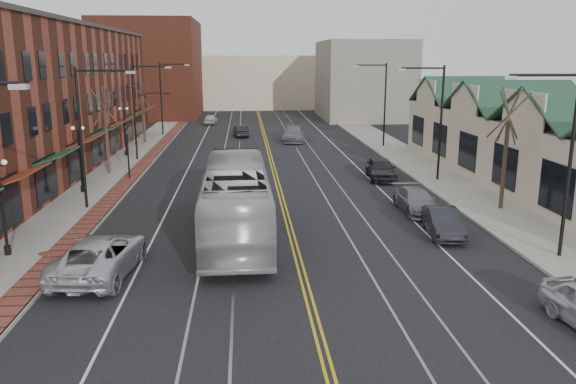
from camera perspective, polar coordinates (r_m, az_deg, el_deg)
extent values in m
plane|color=black|center=(18.67, 3.08, -14.09)|extent=(160.00, 160.00, 0.00)
cube|color=gray|center=(38.64, -18.94, -0.06)|extent=(4.00, 120.00, 0.15)
cube|color=gray|center=(40.02, 16.53, 0.56)|extent=(4.00, 120.00, 0.15)
cube|color=brown|center=(46.63, -25.78, 8.31)|extent=(10.00, 50.00, 11.00)
cube|color=beige|center=(42.13, 24.39, 3.63)|extent=(8.00, 36.00, 4.60)
cube|color=brown|center=(87.50, -13.80, 12.03)|extent=(14.00, 18.00, 14.00)
cube|color=beige|center=(101.51, -3.23, 11.13)|extent=(22.00, 14.00, 9.00)
cube|color=slate|center=(83.27, 7.66, 11.21)|extent=(12.00, 16.00, 11.00)
cube|color=#999999|center=(17.57, -25.67, 9.62)|extent=(0.50, 0.25, 0.15)
cylinder|color=black|center=(33.99, -20.28, 5.07)|extent=(0.16, 0.16, 8.00)
cylinder|color=black|center=(33.32, -18.28, 11.64)|extent=(3.00, 0.12, 0.12)
cube|color=#999999|center=(33.01, -15.69, 11.63)|extent=(0.50, 0.25, 0.15)
cylinder|color=black|center=(49.48, -15.35, 7.81)|extent=(0.16, 0.16, 8.00)
cylinder|color=black|center=(49.02, -13.87, 12.30)|extent=(3.00, 0.12, 0.12)
cube|color=#999999|center=(48.81, -12.08, 12.27)|extent=(0.50, 0.25, 0.15)
cylinder|color=black|center=(65.22, -12.76, 9.21)|extent=(0.16, 0.16, 8.00)
cylinder|color=black|center=(64.87, -11.59, 12.61)|extent=(3.00, 0.12, 0.12)
cube|color=#999999|center=(64.71, -10.24, 12.58)|extent=(0.50, 0.25, 0.15)
cylinder|color=black|center=(26.66, 26.70, 2.35)|extent=(0.16, 0.16, 8.00)
cylinder|color=black|center=(25.54, 24.68, 10.74)|extent=(3.00, 0.12, 0.12)
cube|color=#999999|center=(24.86, 21.58, 10.75)|extent=(0.50, 0.25, 0.15)
cylinder|color=black|center=(41.03, 15.27, 6.73)|extent=(0.16, 0.16, 8.00)
cylinder|color=black|center=(40.31, 13.55, 12.14)|extent=(3.00, 0.12, 0.12)
cube|color=#999999|center=(39.88, 11.45, 12.09)|extent=(0.50, 0.25, 0.15)
cylinder|color=black|center=(56.29, 9.82, 8.72)|extent=(0.16, 0.16, 8.00)
cylinder|color=black|center=(55.77, 8.45, 12.64)|extent=(3.00, 0.12, 0.12)
cube|color=#999999|center=(55.46, 6.90, 12.58)|extent=(0.50, 0.25, 0.15)
cylinder|color=black|center=(27.84, -26.59, -5.31)|extent=(0.28, 0.28, 0.40)
cylinder|color=black|center=(27.36, -26.98, -1.73)|extent=(0.14, 0.14, 4.00)
sphere|color=white|center=(26.82, -26.88, 2.71)|extent=(0.24, 0.24, 0.24)
cylinder|color=black|center=(38.79, -20.11, 0.31)|extent=(0.28, 0.28, 0.40)
cylinder|color=black|center=(38.45, -20.33, 2.93)|extent=(0.14, 0.14, 4.00)
cube|color=black|center=(38.16, -20.57, 5.88)|extent=(0.60, 0.06, 0.06)
sphere|color=white|center=(38.23, -21.03, 6.08)|extent=(0.24, 0.24, 0.24)
sphere|color=white|center=(38.06, -20.16, 6.12)|extent=(0.24, 0.24, 0.24)
cylinder|color=black|center=(52.15, -16.09, 3.81)|extent=(0.28, 0.28, 0.40)
cylinder|color=black|center=(51.90, -16.22, 5.77)|extent=(0.14, 0.14, 4.00)
cube|color=black|center=(51.69, -16.37, 7.96)|extent=(0.60, 0.06, 0.06)
sphere|color=white|center=(51.74, -16.71, 8.11)|extent=(0.24, 0.24, 0.24)
sphere|color=white|center=(51.61, -16.05, 8.14)|extent=(0.24, 0.24, 0.24)
cylinder|color=#382B21|center=(44.04, -17.93, 4.95)|extent=(0.24, 0.24, 4.90)
cylinder|color=#382B21|center=(43.76, -18.17, 8.25)|extent=(0.58, 1.37, 2.90)
cylinder|color=#382B21|center=(43.76, -18.17, 8.25)|extent=(1.60, 0.66, 2.78)
cylinder|color=#382B21|center=(43.76, -18.17, 8.25)|extent=(0.53, 1.23, 2.96)
cylinder|color=#382B21|center=(43.76, -18.17, 8.25)|extent=(1.69, 1.03, 2.64)
cylinder|color=#382B21|center=(43.76, -18.17, 8.25)|extent=(1.78, 1.29, 2.48)
cylinder|color=#382B21|center=(59.62, -14.43, 7.08)|extent=(0.24, 0.24, 4.55)
cylinder|color=#382B21|center=(59.42, -14.57, 9.35)|extent=(0.55, 1.28, 2.69)
cylinder|color=#382B21|center=(59.42, -14.57, 9.35)|extent=(1.49, 0.62, 2.58)
cylinder|color=#382B21|center=(59.42, -14.57, 9.35)|extent=(0.50, 1.15, 2.75)
cylinder|color=#382B21|center=(59.42, -14.57, 9.35)|extent=(1.57, 0.97, 2.45)
cylinder|color=#382B21|center=(59.42, -14.57, 9.35)|extent=(1.66, 1.20, 2.30)
cylinder|color=#382B21|center=(34.29, 21.13, 2.73)|extent=(0.24, 0.24, 5.25)
cylinder|color=#382B21|center=(33.94, 21.52, 7.25)|extent=(0.61, 1.46, 3.10)
cylinder|color=#382B21|center=(33.94, 21.52, 7.25)|extent=(1.70, 0.70, 2.97)
cylinder|color=#382B21|center=(33.94, 21.52, 7.25)|extent=(0.56, 1.31, 3.17)
cylinder|color=#382B21|center=(33.94, 21.52, 7.25)|extent=(1.80, 1.10, 2.82)
cylinder|color=#382B21|center=(33.94, 21.52, 7.25)|extent=(1.90, 1.37, 2.65)
cylinder|color=#592D19|center=(27.34, -23.43, -5.74)|extent=(0.60, 0.60, 0.02)
cylinder|color=black|center=(41.82, -15.93, 3.49)|extent=(0.12, 0.12, 3.20)
imported|color=black|center=(41.57, -16.08, 5.86)|extent=(0.18, 0.15, 0.90)
imported|color=#B8B8BA|center=(27.70, -5.29, -0.80)|extent=(3.25, 13.18, 3.66)
imported|color=silver|center=(24.15, -18.56, -6.14)|extent=(3.27, 6.12, 1.64)
imported|color=black|center=(28.94, 15.45, -2.97)|extent=(1.95, 4.28, 1.36)
imported|color=slate|center=(32.96, 12.90, -0.87)|extent=(1.90, 4.58, 1.32)
imported|color=#222228|center=(41.28, 9.41, 2.33)|extent=(2.23, 4.74, 1.57)
imported|color=black|center=(63.53, -4.81, 6.21)|extent=(1.87, 4.06, 1.29)
imported|color=slate|center=(59.51, 0.56, 5.91)|extent=(2.81, 5.67, 1.58)
imported|color=silver|center=(75.95, -7.86, 7.33)|extent=(1.83, 3.99, 1.32)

